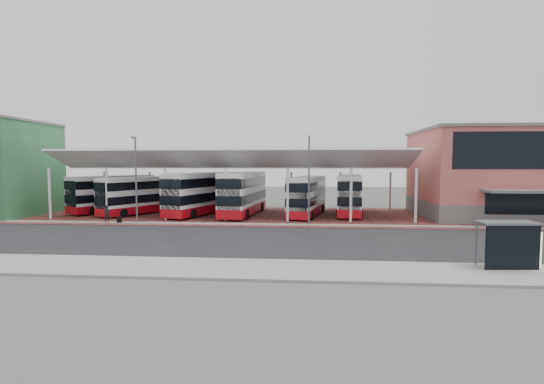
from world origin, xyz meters
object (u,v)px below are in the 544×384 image
at_px(bus_shelter, 514,240).
at_px(terminal, 510,173).
at_px(bus_4, 307,196).
at_px(pedestrian, 107,214).
at_px(bus_2, 201,194).
at_px(bus_5, 350,195).
at_px(bus_3, 244,194).
at_px(bus_0, 113,194).
at_px(bus_1, 141,195).

bearing_deg(bus_shelter, terminal, 59.28).
relative_size(bus_4, pedestrian, 6.14).
bearing_deg(bus_2, bus_5, 22.93).
relative_size(bus_3, bus_shelter, 3.66).
height_order(terminal, bus_0, terminal).
bearing_deg(bus_4, bus_3, -168.46).
height_order(bus_3, bus_5, bus_3).
bearing_deg(terminal, bus_shelter, -115.72).
xyz_separation_m(bus_2, pedestrian, (-7.02, -7.33, -1.42)).
xyz_separation_m(bus_3, pedestrian, (-11.73, -7.30, -1.45)).
xyz_separation_m(bus_2, bus_4, (11.64, -0.10, -0.20)).
bearing_deg(bus_4, bus_5, 29.97).
bearing_deg(bus_5, bus_2, -168.39).
bearing_deg(pedestrian, terminal, -57.36).
height_order(bus_1, pedestrian, bus_1).
distance_m(bus_1, bus_4, 18.48).
relative_size(terminal, bus_5, 1.73).
xyz_separation_m(bus_1, bus_2, (6.84, 0.06, 0.23)).
xyz_separation_m(terminal, bus_0, (-43.57, 0.90, -2.52)).
distance_m(bus_4, bus_shelter, 23.67).
relative_size(bus_5, pedestrian, 6.33).
xyz_separation_m(bus_2, bus_5, (16.32, 1.41, -0.13)).
bearing_deg(bus_3, bus_0, -179.39).
bearing_deg(terminal, pedestrian, -168.72).
height_order(bus_0, bus_3, bus_3).
height_order(bus_1, bus_2, bus_2).
height_order(bus_4, bus_5, bus_5).
xyz_separation_m(bus_1, bus_4, (18.48, -0.03, 0.03)).
bearing_deg(bus_2, pedestrian, -115.78).
bearing_deg(bus_5, bus_1, -169.69).
distance_m(bus_2, bus_shelter, 30.75).
height_order(terminal, pedestrian, terminal).
bearing_deg(bus_0, bus_2, 21.34).
distance_m(bus_3, pedestrian, 13.89).
xyz_separation_m(bus_0, bus_1, (4.01, -1.55, -0.04)).
height_order(terminal, bus_shelter, terminal).
bearing_deg(bus_1, terminal, 28.70).
distance_m(bus_0, bus_2, 10.96).
bearing_deg(bus_0, bus_1, 7.98).
xyz_separation_m(bus_0, bus_3, (15.56, -1.52, 0.22)).
height_order(bus_0, pedestrian, bus_0).
relative_size(bus_1, bus_3, 0.86).
xyz_separation_m(bus_0, bus_4, (22.49, -1.59, -0.01)).
bearing_deg(bus_1, bus_4, 27.65).
height_order(bus_0, bus_shelter, bus_0).
xyz_separation_m(terminal, bus_3, (-28.00, -0.62, -2.30)).
bearing_deg(bus_shelter, bus_2, 131.15).
relative_size(bus_2, bus_4, 1.09).
bearing_deg(bus_5, bus_shelter, -68.89).
height_order(bus_3, pedestrian, bus_3).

